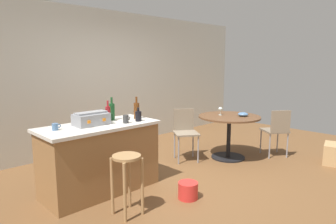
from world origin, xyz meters
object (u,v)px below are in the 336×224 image
object	(u,v)px
bottle_3	(137,110)
cup_1	(126,119)
folding_chair_far	(277,129)
cardboard_box	(336,154)
wine_glass	(220,109)
folding_chair_near	(185,130)
kitchen_island	(100,158)
plastic_bucket	(188,190)
bottle_0	(138,116)
toolbox	(91,119)
cup_0	(55,127)
bottle_2	(108,114)
bottle_1	(112,111)
dining_table	(229,126)
serving_bowl	(243,114)
wooden_stool	(127,173)

from	to	relation	value
bottle_3	cup_1	xyz separation A→B (m)	(-0.30, -0.15, -0.07)
folding_chair_far	cardboard_box	world-z (taller)	folding_chair_far
wine_glass	cardboard_box	size ratio (longest dim) A/B	0.32
folding_chair_near	wine_glass	xyz separation A→B (m)	(0.57, -0.32, 0.34)
kitchen_island	cardboard_box	bearing A→B (deg)	-28.11
cardboard_box	wine_glass	bearing A→B (deg)	123.49
bottle_3	plastic_bucket	world-z (taller)	bottle_3
folding_chair_near	plastic_bucket	xyz separation A→B (m)	(-1.12, -1.09, -0.42)
cup_1	plastic_bucket	xyz separation A→B (m)	(0.35, -0.80, -0.85)
bottle_0	toolbox	bearing A→B (deg)	160.32
cup_1	cup_0	bearing A→B (deg)	164.35
folding_chair_near	cup_1	bearing A→B (deg)	-169.07
bottle_0	bottle_2	world-z (taller)	bottle_2
bottle_3	toolbox	bearing A→B (deg)	175.66
kitchen_island	bottle_3	distance (m)	0.83
toolbox	bottle_1	size ratio (longest dim) A/B	1.33
toolbox	cup_1	bearing A→B (deg)	-27.45
bottle_0	plastic_bucket	xyz separation A→B (m)	(0.15, -0.79, -0.87)
kitchen_island	folding_chair_near	world-z (taller)	kitchen_island
bottle_2	bottle_3	bearing A→B (deg)	-12.50
kitchen_island	cardboard_box	size ratio (longest dim) A/B	3.37
dining_table	serving_bowl	xyz separation A→B (m)	(0.15, -0.18, 0.21)
bottle_2	bottle_0	bearing A→B (deg)	-38.38
kitchen_island	bottle_1	world-z (taller)	bottle_1
folding_chair_far	dining_table	bearing A→B (deg)	140.72
toolbox	bottle_2	world-z (taller)	bottle_2
dining_table	serving_bowl	world-z (taller)	serving_bowl
wooden_stool	bottle_1	xyz separation A→B (m)	(0.42, 0.91, 0.53)
dining_table	bottle_0	world-z (taller)	bottle_0
serving_bowl	toolbox	bearing A→B (deg)	167.25
bottle_0	cup_1	world-z (taller)	bottle_0
cup_1	bottle_1	bearing A→B (deg)	91.87
toolbox	folding_chair_far	bearing A→B (deg)	-17.05
bottle_1	plastic_bucket	bearing A→B (deg)	-72.16
toolbox	cardboard_box	bearing A→B (deg)	-27.99
cup_0	serving_bowl	size ratio (longest dim) A/B	0.60
bottle_3	serving_bowl	world-z (taller)	bottle_3
folding_chair_near	bottle_3	world-z (taller)	bottle_3
dining_table	cardboard_box	world-z (taller)	dining_table
folding_chair_far	bottle_2	world-z (taller)	bottle_2
folding_chair_near	serving_bowl	world-z (taller)	folding_chair_near
bottle_0	folding_chair_far	bearing A→B (deg)	-16.42
bottle_1	folding_chair_far	bearing A→B (deg)	-21.18
kitchen_island	cup_1	xyz separation A→B (m)	(0.31, -0.17, 0.50)
wooden_stool	wine_glass	size ratio (longest dim) A/B	4.80
cardboard_box	serving_bowl	bearing A→B (deg)	124.95
wooden_stool	cup_0	xyz separation A→B (m)	(-0.42, 0.83, 0.45)
serving_bowl	bottle_0	bearing A→B (deg)	169.38
bottle_2	cup_1	xyz separation A→B (m)	(0.12, -0.24, -0.06)
toolbox	bottle_0	bearing A→B (deg)	-19.68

